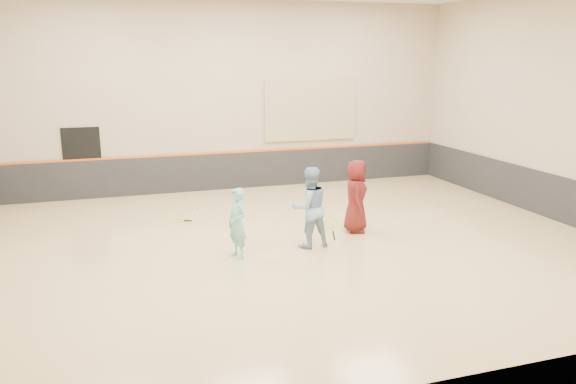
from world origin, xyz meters
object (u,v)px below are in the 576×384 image
object	(u,v)px
girl	(237,223)
young_man	(356,196)
spare_racket	(177,220)
instructor	(309,207)

from	to	relation	value
girl	young_man	bearing A→B (deg)	87.59
girl	young_man	distance (m)	3.35
girl	spare_racket	bearing A→B (deg)	177.38
girl	young_man	xyz separation A→B (m)	(3.21, 0.94, 0.13)
young_man	spare_racket	xyz separation A→B (m)	(-4.13, 2.26, -0.87)
spare_racket	instructor	bearing A→B (deg)	-48.70
instructor	young_man	world-z (taller)	instructor
young_man	spare_racket	distance (m)	4.79
instructor	girl	bearing A→B (deg)	0.61
instructor	spare_racket	world-z (taller)	instructor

